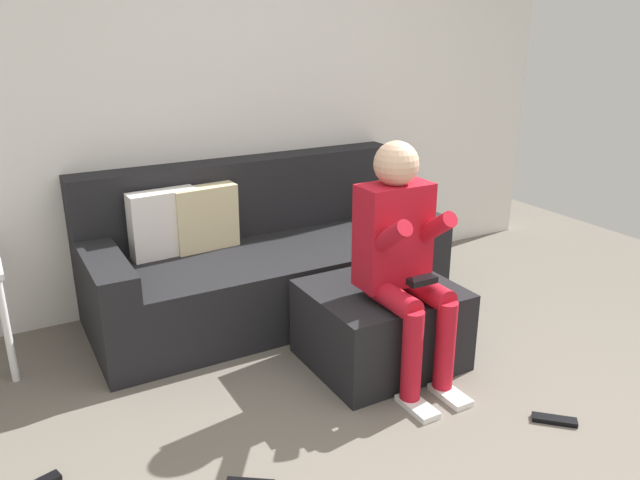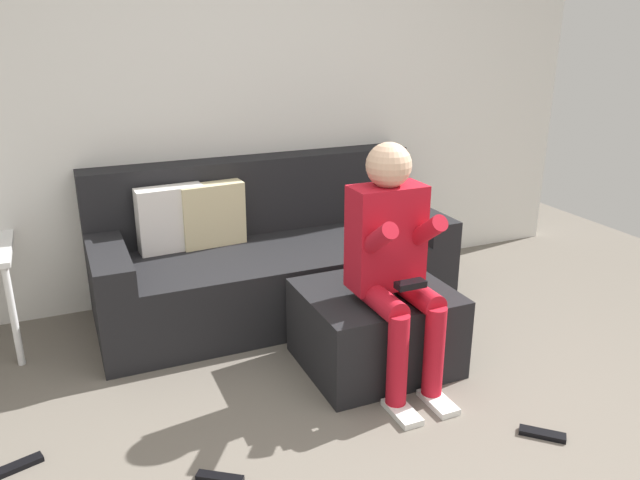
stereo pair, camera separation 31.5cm
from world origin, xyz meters
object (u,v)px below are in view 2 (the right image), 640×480
(remote_by_storage_bin, at_px, (220,478))
(remote_under_side_table, at_px, (19,466))
(ottoman, at_px, (375,327))
(remote_near_ottoman, at_px, (542,434))
(couch_sectional, at_px, (267,257))
(person_seated, at_px, (394,252))

(remote_by_storage_bin, bearing_deg, remote_under_side_table, -173.54)
(ottoman, xyz_separation_m, remote_near_ottoman, (0.38, -0.83, -0.20))
(couch_sectional, xyz_separation_m, remote_under_side_table, (-1.41, -1.04, -0.31))
(ottoman, height_order, remote_under_side_table, ottoman)
(couch_sectional, bearing_deg, ottoman, -72.81)
(remote_near_ottoman, relative_size, remote_by_storage_bin, 1.03)
(remote_by_storage_bin, bearing_deg, remote_near_ottoman, 22.76)
(couch_sectional, xyz_separation_m, remote_near_ottoman, (0.65, -1.71, -0.31))
(remote_by_storage_bin, height_order, remote_under_side_table, same)
(person_seated, bearing_deg, remote_near_ottoman, -60.54)
(couch_sectional, xyz_separation_m, ottoman, (0.27, -0.89, -0.11))
(person_seated, xyz_separation_m, remote_near_ottoman, (0.38, -0.67, -0.66))
(remote_by_storage_bin, bearing_deg, ottoman, 63.92)
(ottoman, distance_m, remote_by_storage_bin, 1.12)
(ottoman, height_order, person_seated, person_seated)
(couch_sectional, height_order, remote_under_side_table, couch_sectional)
(couch_sectional, distance_m, person_seated, 1.13)
(ottoman, xyz_separation_m, person_seated, (-0.00, -0.15, 0.46))
(remote_under_side_table, bearing_deg, ottoman, -11.88)
(couch_sectional, height_order, person_seated, person_seated)
(remote_by_storage_bin, distance_m, remote_under_side_table, 0.82)
(couch_sectional, relative_size, person_seated, 1.77)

